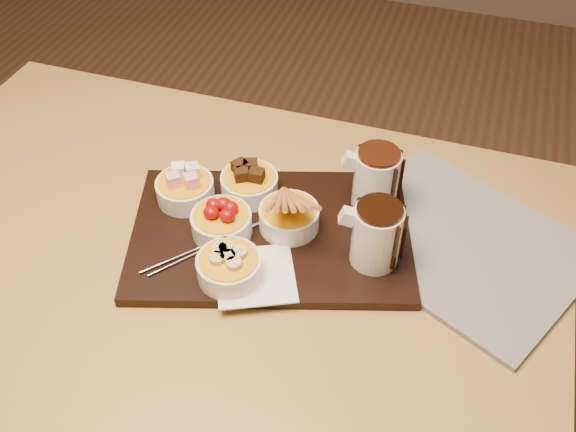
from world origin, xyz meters
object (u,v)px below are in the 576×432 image
(serving_board, at_px, (271,234))
(bowl_strawberries, at_px, (222,224))
(pitcher_dark_chocolate, at_px, (376,236))
(newspaper, at_px, (460,243))
(pitcher_milk_chocolate, at_px, (376,180))
(dining_table, at_px, (204,279))

(serving_board, xyz_separation_m, bowl_strawberries, (-0.07, -0.03, 0.03))
(pitcher_dark_chocolate, xyz_separation_m, newspaper, (0.13, 0.09, -0.07))
(serving_board, distance_m, bowl_strawberries, 0.08)
(bowl_strawberries, relative_size, pitcher_milk_chocolate, 0.95)
(dining_table, distance_m, pitcher_dark_chocolate, 0.34)
(pitcher_dark_chocolate, height_order, pitcher_milk_chocolate, same)
(pitcher_dark_chocolate, relative_size, pitcher_milk_chocolate, 1.00)
(bowl_strawberries, height_order, newspaper, bowl_strawberries)
(dining_table, height_order, serving_board, serving_board)
(pitcher_milk_chocolate, xyz_separation_m, newspaper, (0.16, -0.04, -0.07))
(bowl_strawberries, relative_size, pitcher_dark_chocolate, 0.95)
(dining_table, xyz_separation_m, bowl_strawberries, (0.04, 0.02, 0.14))
(dining_table, height_order, pitcher_dark_chocolate, pitcher_dark_chocolate)
(pitcher_dark_chocolate, xyz_separation_m, pitcher_milk_chocolate, (-0.03, 0.13, 0.00))
(serving_board, distance_m, pitcher_milk_chocolate, 0.20)
(serving_board, bearing_deg, bowl_strawberries, -176.42)
(newspaper, bearing_deg, pitcher_dark_chocolate, -118.55)
(serving_board, relative_size, bowl_strawberries, 4.60)
(dining_table, height_order, newspaper, newspaper)
(dining_table, xyz_separation_m, serving_board, (0.11, 0.05, 0.11))
(serving_board, relative_size, newspaper, 1.20)
(pitcher_dark_chocolate, distance_m, newspaper, 0.17)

